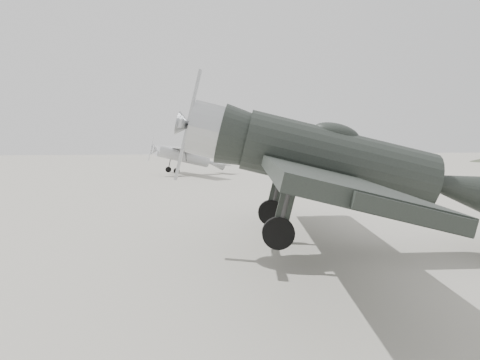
% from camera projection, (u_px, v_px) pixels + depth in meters
% --- Properties ---
extents(ground, '(160.00, 160.00, 0.00)m').
position_uv_depth(ground, '(303.00, 226.00, 16.54)').
color(ground, gray).
rests_on(ground, ground).
extents(lowwing_monoplane, '(9.92, 13.78, 4.42)m').
position_uv_depth(lowwing_monoplane, '(355.00, 167.00, 12.26)').
color(lowwing_monoplane, black).
rests_on(lowwing_monoplane, ground).
extents(highwing_monoplane, '(7.07, 9.79, 2.80)m').
position_uv_depth(highwing_monoplane, '(186.00, 154.00, 39.98)').
color(highwing_monoplane, '#939598').
rests_on(highwing_monoplane, ground).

